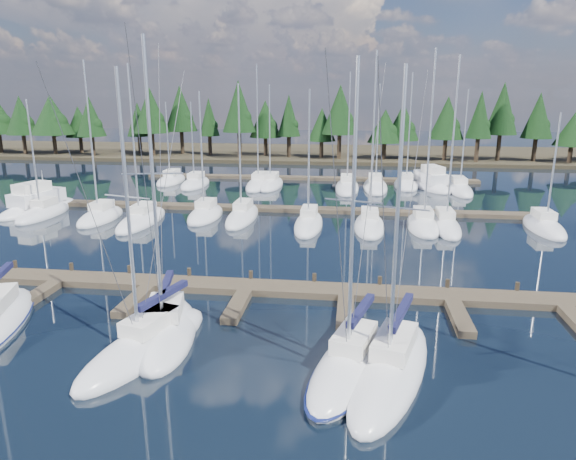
# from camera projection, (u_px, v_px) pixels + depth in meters

# --- Properties ---
(ground) EXTENTS (260.00, 260.00, 0.00)m
(ground) POSITION_uv_depth(u_px,v_px,m) (277.00, 237.00, 42.89)
(ground) COLOR black
(ground) RESTS_ON ground
(far_shore) EXTENTS (220.00, 30.00, 0.60)m
(far_shore) POSITION_uv_depth(u_px,v_px,m) (322.00, 153.00, 100.31)
(far_shore) COLOR #322A1B
(far_shore) RESTS_ON ground
(main_dock) EXTENTS (44.00, 6.13, 0.90)m
(main_dock) POSITION_uv_depth(u_px,v_px,m) (246.00, 291.00, 30.72)
(main_dock) COLOR #4B402F
(main_dock) RESTS_ON ground
(back_docks) EXTENTS (50.00, 21.80, 0.40)m
(back_docks) POSITION_uv_depth(u_px,v_px,m) (301.00, 192.00, 61.61)
(back_docks) COLOR #4B402F
(back_docks) RESTS_ON ground
(front_sailboat_2) EXTENTS (4.70, 8.61, 14.87)m
(front_sailboat_2) POSITION_uv_depth(u_px,v_px,m) (165.00, 331.00, 25.36)
(front_sailboat_2) COLOR silver
(front_sailboat_2) RESTS_ON ground
(front_sailboat_3) EXTENTS (4.96, 9.21, 13.50)m
(front_sailboat_3) POSITION_uv_depth(u_px,v_px,m) (146.00, 345.00, 23.90)
(front_sailboat_3) COLOR silver
(front_sailboat_3) RESTS_ON ground
(front_sailboat_4) EXTENTS (5.01, 9.09, 13.79)m
(front_sailboat_4) POSITION_uv_depth(u_px,v_px,m) (351.00, 364.00, 22.26)
(front_sailboat_4) COLOR silver
(front_sailboat_4) RESTS_ON ground
(front_sailboat_5) EXTENTS (5.22, 10.08, 13.48)m
(front_sailboat_5) POSITION_uv_depth(u_px,v_px,m) (391.00, 369.00, 21.87)
(front_sailboat_5) COLOR silver
(front_sailboat_5) RESTS_ON ground
(back_sailboat_rows) EXTENTS (49.50, 31.09, 16.04)m
(back_sailboat_rows) POSITION_uv_depth(u_px,v_px,m) (296.00, 200.00, 56.54)
(back_sailboat_rows) COLOR silver
(back_sailboat_rows) RESTS_ON ground
(motor_yacht_left) EXTENTS (5.36, 10.32, 4.93)m
(motor_yacht_left) POSITION_uv_depth(u_px,v_px,m) (38.00, 206.00, 52.38)
(motor_yacht_left) COLOR silver
(motor_yacht_left) RESTS_ON ground
(motor_yacht_right) EXTENTS (5.88, 10.07, 4.78)m
(motor_yacht_right) POSITION_uv_depth(u_px,v_px,m) (430.00, 184.00, 65.09)
(motor_yacht_right) COLOR silver
(motor_yacht_right) RESTS_ON ground
(tree_line) EXTENTS (183.69, 11.33, 13.32)m
(tree_line) POSITION_uv_depth(u_px,v_px,m) (298.00, 118.00, 89.52)
(tree_line) COLOR black
(tree_line) RESTS_ON far_shore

